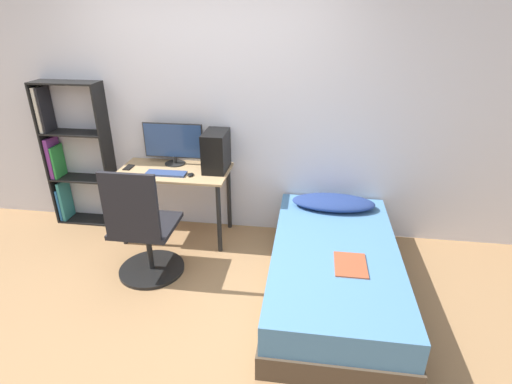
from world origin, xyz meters
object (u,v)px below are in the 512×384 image
(bed, at_px, (334,270))
(monitor, at_px, (173,143))
(pc_tower, at_px, (216,151))
(bookshelf, at_px, (70,156))
(office_chair, at_px, (144,237))
(keyboard, at_px, (166,173))

(bed, distance_m, monitor, 1.99)
(bed, xyz_separation_m, pc_tower, (-1.16, 0.78, 0.72))
(bookshelf, xyz_separation_m, pc_tower, (1.62, -0.08, 0.16))
(office_chair, distance_m, keyboard, 0.69)
(office_chair, relative_size, monitor, 1.74)
(bookshelf, relative_size, pc_tower, 4.04)
(monitor, height_order, pc_tower, monitor)
(bed, relative_size, pc_tower, 5.18)
(office_chair, xyz_separation_m, bed, (1.63, 0.01, -0.19))
(bookshelf, height_order, pc_tower, bookshelf)
(monitor, relative_size, keyboard, 1.58)
(office_chair, distance_m, pc_tower, 1.07)
(keyboard, bearing_deg, office_chair, -91.68)
(office_chair, relative_size, bed, 0.54)
(bed, height_order, monitor, monitor)
(bed, relative_size, keyboard, 5.11)
(bookshelf, relative_size, monitor, 2.52)
(keyboard, relative_size, pc_tower, 1.01)
(office_chair, xyz_separation_m, pc_tower, (0.47, 0.80, 0.53))
(bed, bearing_deg, bookshelf, 162.61)
(office_chair, relative_size, keyboard, 2.74)
(office_chair, bearing_deg, pc_tower, 59.42)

